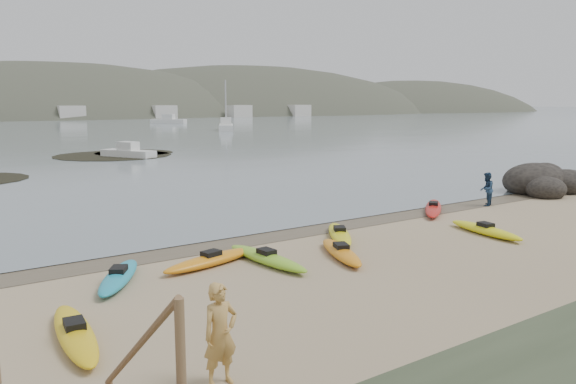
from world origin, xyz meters
TOP-DOWN VIEW (x-y plane):
  - ground at (0.00, 0.00)m, footprint 600.00×600.00m
  - wet_sand at (0.00, -0.30)m, footprint 60.00×60.00m
  - kayaks at (-1.22, -3.31)m, footprint 19.56×8.71m
  - person_west at (-7.93, -9.34)m, footprint 0.71×0.49m
  - person_east at (10.78, -1.23)m, footprint 0.98×0.90m
  - rock_cluster at (17.20, -0.37)m, footprint 5.50×4.08m
  - kelp_mats at (1.71, 32.19)m, footprint 22.74×20.23m
  - moored_boats at (8.90, 81.16)m, footprint 77.89×81.19m
  - far_hills at (39.38, 193.97)m, footprint 550.00×135.00m

SIDE VIEW (x-z plane):
  - far_hills at x=39.38m, z-range -55.93..24.07m
  - ground at x=0.00m, z-range 0.00..0.00m
  - wet_sand at x=0.00m, z-range 0.00..0.00m
  - kelp_mats at x=1.71m, z-range 0.01..0.05m
  - kayaks at x=-1.22m, z-range 0.00..0.34m
  - rock_cluster at x=17.20m, z-range -0.72..1.25m
  - moored_boats at x=8.90m, z-range -0.04..1.16m
  - person_east at x=10.78m, z-range 0.00..1.62m
  - person_west at x=-7.93m, z-range 0.00..1.86m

